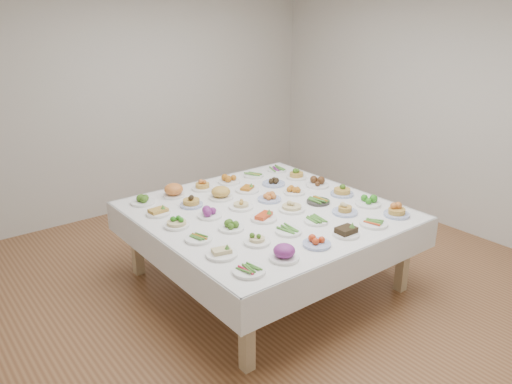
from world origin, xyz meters
TOP-DOWN VIEW (x-y plane):
  - room_envelope at (0.00, 0.00)m, footprint 5.02×5.02m
  - display_table at (-0.10, -0.09)m, footprint 2.18×2.18m
  - dish_0 at (-0.93, -0.92)m, footprint 0.23×0.23m
  - dish_1 at (-0.61, -0.93)m, footprint 0.22×0.22m
  - dish_2 at (-0.26, -0.91)m, footprint 0.22×0.22m
  - dish_3 at (0.06, -0.92)m, footprint 0.22×0.22m
  - dish_4 at (0.41, -0.92)m, footprint 0.24×0.24m
  - dish_5 at (0.73, -0.92)m, footprint 0.23×0.23m
  - dish_6 at (-0.94, -0.60)m, footprint 0.24×0.24m
  - dish_7 at (-0.60, -0.59)m, footprint 0.21×0.21m
  - dish_8 at (-0.27, -0.60)m, footprint 0.22×0.22m
  - dish_9 at (0.06, -0.58)m, footprint 0.21×0.21m
  - dish_10 at (0.41, -0.60)m, footprint 0.23×0.23m
  - dish_11 at (0.73, -0.59)m, footprint 0.24×0.24m
  - dish_12 at (-0.93, -0.26)m, footprint 0.22×0.22m
  - dish_13 at (-0.61, -0.25)m, footprint 0.21×0.21m
  - dish_14 at (-0.26, -0.26)m, footprint 0.23×0.23m
  - dish_15 at (0.08, -0.25)m, footprint 0.24×0.24m
  - dish_16 at (0.40, -0.26)m, footprint 0.22×0.22m
  - dish_17 at (0.74, -0.25)m, footprint 0.23×0.23m
  - dish_18 at (-0.94, 0.08)m, footprint 0.21×0.21m
  - dish_19 at (-0.60, 0.09)m, footprint 0.22×0.22m
  - dish_20 at (-0.26, 0.08)m, footprint 0.23×0.23m
  - dish_21 at (0.07, 0.08)m, footprint 0.22×0.22m
  - dish_22 at (0.39, 0.07)m, footprint 0.21×0.21m
  - dish_23 at (0.73, 0.09)m, footprint 0.24×0.24m
  - dish_24 at (-0.94, 0.42)m, footprint 0.22×0.22m
  - dish_25 at (-0.60, 0.41)m, footprint 0.21×0.21m
  - dish_26 at (-0.27, 0.41)m, footprint 0.28×0.28m
  - dish_27 at (0.06, 0.42)m, footprint 0.24×0.24m
  - dish_28 at (0.40, 0.41)m, footprint 0.24×0.24m
  - dish_29 at (0.74, 0.42)m, footprint 0.22×0.22m
  - dish_30 at (-0.93, 0.75)m, footprint 0.23×0.23m
  - dish_31 at (-0.60, 0.74)m, footprint 0.25×0.25m
  - dish_32 at (-0.27, 0.74)m, footprint 0.22×0.22m
  - dish_33 at (0.07, 0.74)m, footprint 0.23×0.23m
  - dish_34 at (0.40, 0.76)m, footprint 0.22×0.21m
  - dish_35 at (0.73, 0.75)m, footprint 0.21×0.21m

SIDE VIEW (x-z plane):
  - display_table at x=-0.10m, z-range 0.31..1.06m
  - dish_0 at x=-0.93m, z-range 0.74..0.80m
  - dish_12 at x=-0.93m, z-range 0.75..0.80m
  - dish_35 at x=0.73m, z-range 0.75..0.80m
  - dish_9 at x=0.06m, z-range 0.75..0.80m
  - dish_34 at x=0.40m, z-range 0.75..0.80m
  - dish_4 at x=0.41m, z-range 0.75..0.80m
  - dish_8 at x=-0.27m, z-range 0.75..0.80m
  - dish_16 at x=0.40m, z-range 0.75..0.80m
  - dish_22 at x=0.39m, z-range 0.74..0.83m
  - dish_28 at x=0.40m, z-range 0.74..0.83m
  - dish_13 at x=-0.61m, z-range 0.74..0.83m
  - dish_21 at x=0.07m, z-range 0.74..0.83m
  - dish_24 at x=-0.94m, z-range 0.74..0.84m
  - dish_27 at x=0.06m, z-range 0.74..0.84m
  - dish_6 at x=-0.94m, z-range 0.74..0.84m
  - dish_2 at x=-0.26m, z-range 0.74..0.84m
  - dish_30 at x=-0.93m, z-range 0.74..0.84m
  - dish_3 at x=0.06m, z-range 0.74..0.85m
  - dish_20 at x=-0.26m, z-range 0.74..0.85m
  - dish_14 at x=-0.26m, z-range 0.74..0.85m
  - dish_11 at x=0.73m, z-range 0.74..0.85m
  - dish_7 at x=-0.60m, z-range 0.74..0.85m
  - dish_33 at x=0.07m, z-range 0.75..0.85m
  - dish_19 at x=-0.60m, z-range 0.75..0.85m
  - dish_23 at x=0.73m, z-range 0.75..0.86m
  - dish_10 at x=0.41m, z-range 0.74..0.86m
  - dish_1 at x=-0.61m, z-range 0.74..0.86m
  - dish_18 at x=-0.94m, z-range 0.75..0.86m
  - dish_17 at x=0.74m, z-range 0.74..0.87m
  - dish_32 at x=-0.27m, z-range 0.75..0.87m
  - dish_15 at x=0.08m, z-range 0.75..0.88m
  - dish_25 at x=-0.60m, z-range 0.75..0.88m
  - dish_29 at x=0.74m, z-range 0.75..0.88m
  - dish_31 at x=-0.60m, z-range 0.75..0.89m
  - dish_5 at x=0.73m, z-range 0.75..0.89m
  - dish_26 at x=-0.27m, z-range 0.75..0.90m
  - room_envelope at x=0.00m, z-range 0.43..3.24m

